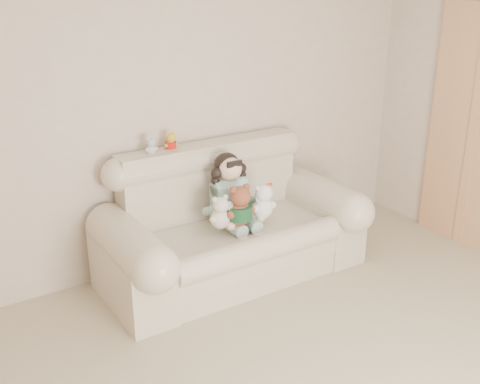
# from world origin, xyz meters

# --- Properties ---
(wall_back) EXTENTS (4.50, 0.00, 4.50)m
(wall_back) POSITION_xyz_m (0.00, 2.50, 1.30)
(wall_back) COLOR beige
(wall_back) RESTS_ON ground
(sofa) EXTENTS (2.10, 0.95, 1.03)m
(sofa) POSITION_xyz_m (0.13, 2.00, 0.52)
(sofa) COLOR beige
(sofa) RESTS_ON floor
(door_panel) EXTENTS (0.06, 0.90, 2.10)m
(door_panel) POSITION_xyz_m (2.22, 1.40, 1.05)
(door_panel) COLOR #BC7A50
(door_panel) RESTS_ON floor
(seated_child) EXTENTS (0.39, 0.46, 0.59)m
(seated_child) POSITION_xyz_m (0.15, 2.08, 0.72)
(seated_child) COLOR #307965
(seated_child) RESTS_ON sofa
(brown_teddy) EXTENTS (0.27, 0.23, 0.39)m
(brown_teddy) POSITION_xyz_m (0.10, 1.85, 0.69)
(brown_teddy) COLOR brown
(brown_teddy) RESTS_ON sofa
(white_cat) EXTENTS (0.25, 0.21, 0.35)m
(white_cat) POSITION_xyz_m (0.32, 1.86, 0.67)
(white_cat) COLOR white
(white_cat) RESTS_ON sofa
(cream_teddy) EXTENTS (0.23, 0.20, 0.31)m
(cream_teddy) POSITION_xyz_m (-0.05, 1.89, 0.65)
(cream_teddy) COLOR beige
(cream_teddy) RESTS_ON sofa
(yellow_mini_bear) EXTENTS (0.13, 0.12, 0.17)m
(yellow_mini_bear) POSITION_xyz_m (-0.20, 2.38, 1.10)
(yellow_mini_bear) COLOR gold
(yellow_mini_bear) RESTS_ON sofa
(grey_mini_plush) EXTENTS (0.11, 0.09, 0.17)m
(grey_mini_plush) POSITION_xyz_m (-0.37, 2.36, 1.09)
(grey_mini_plush) COLOR #B2B1B9
(grey_mini_plush) RESTS_ON sofa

